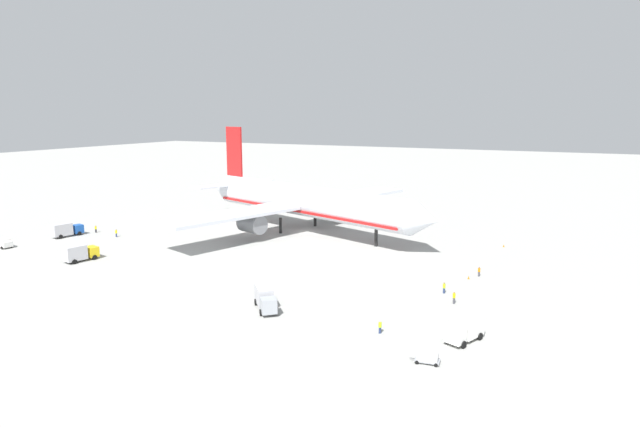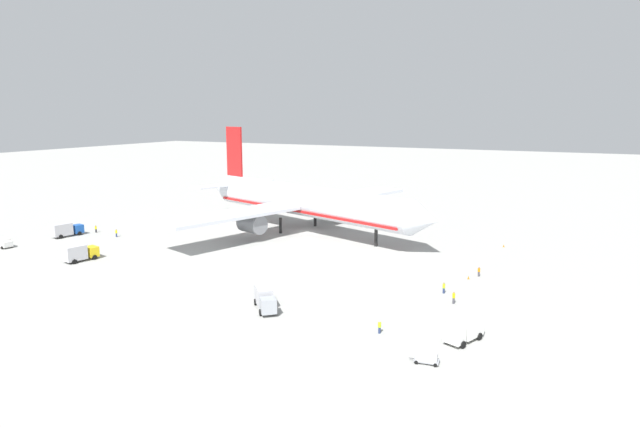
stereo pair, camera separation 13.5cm
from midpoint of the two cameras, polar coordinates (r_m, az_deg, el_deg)
The scene contains 19 objects.
ground_plane at distance 125.54m, azimuth -1.40°, elevation -1.88°, with size 600.00×600.00×0.00m, color #9E9E99.
airliner at distance 124.98m, azimuth -1.84°, elevation 1.30°, with size 69.21×69.13×23.36m.
service_truck_0 at distance 77.02m, azimuth -5.82°, elevation -8.81°, with size 6.04×6.36×2.91m.
service_truck_1 at distance 109.70m, azimuth -23.91°, elevation -3.76°, with size 3.65×6.39×3.07m.
service_truck_3 at distance 68.68m, azimuth 14.85°, elevation -11.67°, with size 3.94×5.89×2.72m.
service_truck_4 at distance 132.27m, azimuth -25.08°, elevation -1.54°, with size 3.34×6.89×3.04m.
service_van at distance 127.89m, azimuth -30.31°, elevation -2.64°, with size 4.56×2.40×1.97m.
baggage_cart_0 at distance 62.70m, azimuth 11.11°, elevation -14.53°, with size 3.37×1.81×1.21m.
ground_worker_0 at distance 85.29m, azimuth 12.81°, elevation -7.59°, with size 0.50×0.50×1.71m.
ground_worker_1 at distance 81.19m, azimuth 13.80°, elevation -8.54°, with size 0.50×0.50×1.77m.
ground_worker_2 at distance 69.36m, azimuth 6.24°, elevation -11.71°, with size 0.55×0.55×1.65m.
ground_worker_3 at distance 127.87m, azimuth -20.58°, elevation -1.93°, with size 0.53×0.53×1.73m.
ground_worker_4 at distance 134.28m, azimuth -22.44°, elevation -1.51°, with size 0.57×0.57×1.65m.
ground_worker_5 at distance 95.26m, azimuth 16.27°, elevation -5.86°, with size 0.53×0.53×1.62m.
traffic_cone_0 at distance 117.14m, azimuth 18.64°, elevation -3.22°, with size 0.36×0.36×0.55m, color orange.
traffic_cone_1 at distance 170.29m, azimuth 1.93°, elevation 1.51°, with size 0.36×0.36×0.55m, color orange.
traffic_cone_2 at distance 93.42m, azimuth 15.26°, elevation -6.48°, with size 0.36×0.36×0.55m, color orange.
traffic_cone_3 at distance 167.04m, azimuth 1.94°, elevation 1.33°, with size 0.36×0.36×0.55m, color orange.
traffic_cone_4 at distance 165.03m, azimuth 3.96°, elevation 1.20°, with size 0.36×0.36×0.55m, color orange.
Camera 1 is at (57.15, -108.46, 27.06)m, focal length 30.58 mm.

